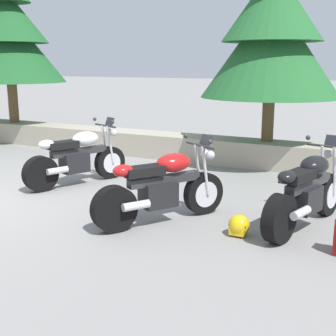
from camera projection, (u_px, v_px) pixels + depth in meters
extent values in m
cube|color=#A89E89|center=(128.00, 142.00, 11.44)|extent=(36.00, 0.80, 0.55)
cylinder|color=black|center=(110.00, 162.00, 8.90)|extent=(0.35, 0.63, 0.62)
cylinder|color=black|center=(41.00, 174.00, 7.98)|extent=(0.39, 0.64, 0.62)
cylinder|color=silver|center=(110.00, 162.00, 8.90)|extent=(0.29, 0.42, 0.38)
cube|color=black|center=(74.00, 163.00, 8.38)|extent=(0.47, 0.56, 0.34)
cube|color=#2D2D30|center=(79.00, 151.00, 8.40)|extent=(0.53, 1.08, 0.12)
ellipsoid|color=white|center=(85.00, 139.00, 8.45)|extent=(0.51, 0.61, 0.26)
cube|color=black|center=(62.00, 145.00, 8.16)|extent=(0.44, 0.62, 0.12)
ellipsoid|color=white|center=(46.00, 144.00, 7.95)|extent=(0.31, 0.34, 0.16)
cylinder|color=#2D2D30|center=(105.00, 126.00, 8.69)|extent=(0.63, 0.27, 0.04)
sphere|color=silver|center=(110.00, 132.00, 8.86)|extent=(0.13, 0.13, 0.13)
sphere|color=silver|center=(114.00, 133.00, 8.76)|extent=(0.13, 0.13, 0.13)
cube|color=#26282D|center=(110.00, 122.00, 8.74)|extent=(0.22, 0.16, 0.18)
cylinder|color=silver|center=(57.00, 171.00, 8.00)|extent=(0.24, 0.39, 0.11)
cylinder|color=silver|center=(105.00, 144.00, 8.86)|extent=(0.10, 0.17, 0.73)
cylinder|color=silver|center=(110.00, 145.00, 8.73)|extent=(0.10, 0.17, 0.73)
sphere|color=#2D2D30|center=(95.00, 119.00, 8.86)|extent=(0.07, 0.07, 0.07)
sphere|color=#2D2D30|center=(112.00, 122.00, 8.42)|extent=(0.07, 0.07, 0.07)
cylinder|color=black|center=(203.00, 193.00, 6.78)|extent=(0.44, 0.60, 0.62)
cylinder|color=black|center=(114.00, 209.00, 6.05)|extent=(0.47, 0.62, 0.62)
cylinder|color=silver|center=(203.00, 193.00, 6.78)|extent=(0.33, 0.41, 0.38)
cube|color=black|center=(158.00, 194.00, 6.37)|extent=(0.52, 0.58, 0.34)
cube|color=#2D2D30|center=(164.00, 179.00, 6.37)|extent=(0.69, 1.02, 0.12)
ellipsoid|color=red|center=(174.00, 163.00, 6.40)|extent=(0.56, 0.62, 0.26)
cube|color=black|center=(143.00, 171.00, 6.17)|extent=(0.51, 0.61, 0.12)
ellipsoid|color=red|center=(123.00, 171.00, 6.01)|extent=(0.33, 0.35, 0.16)
cylinder|color=#2D2D30|center=(200.00, 146.00, 6.58)|extent=(0.58, 0.37, 0.04)
sphere|color=silver|center=(205.00, 153.00, 6.74)|extent=(0.13, 0.13, 0.13)
sphere|color=silver|center=(210.00, 155.00, 6.62)|extent=(0.13, 0.13, 0.13)
cube|color=#26282D|center=(205.00, 141.00, 6.62)|extent=(0.22, 0.18, 0.18)
cylinder|color=silver|center=(136.00, 206.00, 6.03)|extent=(0.29, 0.38, 0.11)
cylinder|color=silver|center=(198.00, 169.00, 6.76)|extent=(0.12, 0.16, 0.73)
cylinder|color=silver|center=(205.00, 171.00, 6.61)|extent=(0.12, 0.16, 0.73)
sphere|color=#2D2D30|center=(186.00, 136.00, 6.79)|extent=(0.07, 0.07, 0.07)
sphere|color=#2D2D30|center=(210.00, 142.00, 6.29)|extent=(0.07, 0.07, 0.07)
cylinder|color=black|center=(327.00, 194.00, 6.72)|extent=(0.29, 0.64, 0.62)
cylinder|color=black|center=(279.00, 219.00, 5.67)|extent=(0.32, 0.65, 0.62)
cylinder|color=silver|center=(327.00, 194.00, 6.72)|extent=(0.25, 0.41, 0.38)
cube|color=black|center=(304.00, 199.00, 6.14)|extent=(0.43, 0.54, 0.34)
cube|color=#2D2D30|center=(309.00, 183.00, 6.16)|extent=(0.40, 1.10, 0.12)
ellipsoid|color=black|center=(315.00, 165.00, 6.23)|extent=(0.46, 0.59, 0.26)
cube|color=black|center=(298.00, 176.00, 5.89)|extent=(0.39, 0.61, 0.12)
ellipsoid|color=black|center=(287.00, 177.00, 5.66)|extent=(0.28, 0.32, 0.16)
cylinder|color=#2D2D30|center=(329.00, 147.00, 6.50)|extent=(0.65, 0.19, 0.04)
sphere|color=silver|center=(327.00, 154.00, 6.68)|extent=(0.13, 0.13, 0.13)
cube|color=#26282D|center=(332.00, 141.00, 6.56)|extent=(0.22, 0.14, 0.18)
cylinder|color=silver|center=(301.00, 213.00, 5.73)|extent=(0.20, 0.40, 0.11)
cylinder|color=silver|center=(322.00, 170.00, 6.67)|extent=(0.08, 0.17, 0.73)
cylinder|color=silver|center=(334.00, 172.00, 6.55)|extent=(0.08, 0.17, 0.73)
sphere|color=#2D2D30|center=(308.00, 138.00, 6.65)|extent=(0.07, 0.07, 0.07)
sphere|color=yellow|center=(239.00, 225.00, 5.94)|extent=(0.28, 0.28, 0.28)
ellipsoid|color=black|center=(237.00, 226.00, 5.87)|extent=(0.23, 0.06, 0.12)
cube|color=yellow|center=(237.00, 232.00, 5.89)|extent=(0.20, 0.08, 0.08)
cylinder|color=brown|center=(13.00, 96.00, 12.88)|extent=(0.27, 0.27, 1.49)
cone|color=#1E5628|center=(9.00, 46.00, 12.59)|extent=(2.99, 2.99, 1.92)
cone|color=#1E5628|center=(7.00, 16.00, 12.42)|extent=(2.16, 2.16, 1.38)
cylinder|color=brown|center=(268.00, 112.00, 9.76)|extent=(0.25, 0.25, 1.24)
cone|color=#23602D|center=(271.00, 47.00, 9.47)|extent=(2.87, 2.87, 2.06)
cone|color=#23602D|center=(273.00, 4.00, 9.28)|extent=(2.07, 2.07, 1.48)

